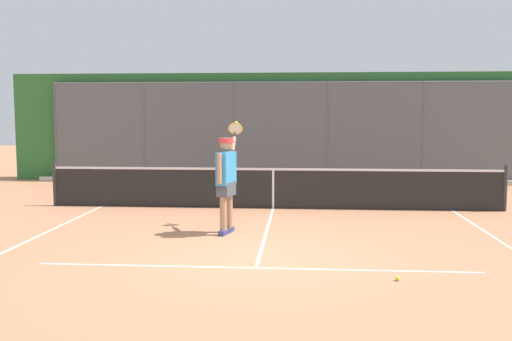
# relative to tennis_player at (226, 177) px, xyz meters

# --- Properties ---
(ground_plane) EXTENTS (60.00, 60.00, 0.00)m
(ground_plane) POSITION_rel_tennis_player_xyz_m (-0.74, 1.84, -1.08)
(ground_plane) COLOR #B27551
(court_line_markings) EXTENTS (8.40, 9.72, 0.01)m
(court_line_markings) POSITION_rel_tennis_player_xyz_m (-0.74, 2.72, -1.08)
(court_line_markings) COLOR white
(court_line_markings) RESTS_ON ground
(fence_backdrop) EXTENTS (18.05, 1.37, 3.57)m
(fence_backdrop) POSITION_rel_tennis_player_xyz_m (-0.74, -8.69, 0.69)
(fence_backdrop) COLOR #565B60
(fence_backdrop) RESTS_ON ground
(tennis_net) EXTENTS (10.79, 0.09, 1.07)m
(tennis_net) POSITION_rel_tennis_player_xyz_m (-0.74, -2.93, -0.58)
(tennis_net) COLOR #2D2D2D
(tennis_net) RESTS_ON ground
(tennis_player) EXTENTS (0.39, 1.48, 2.10)m
(tennis_player) POSITION_rel_tennis_player_xyz_m (0.00, 0.00, 0.00)
(tennis_player) COLOR navy
(tennis_player) RESTS_ON ground
(tennis_ball_mid_court) EXTENTS (0.07, 0.07, 0.07)m
(tennis_ball_mid_court) POSITION_rel_tennis_player_xyz_m (-2.70, 2.89, -1.05)
(tennis_ball_mid_court) COLOR #C1D138
(tennis_ball_mid_court) RESTS_ON ground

